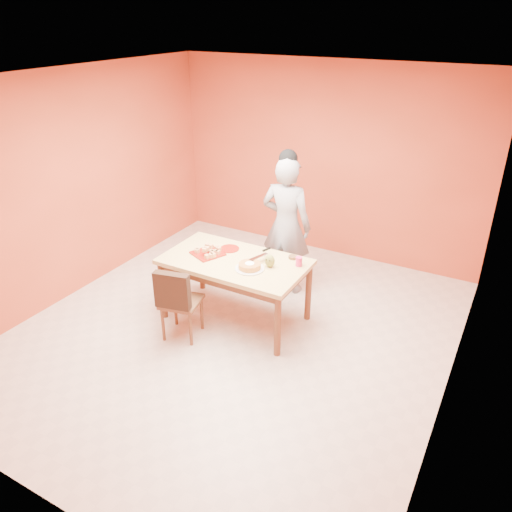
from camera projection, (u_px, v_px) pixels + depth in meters
The scene contains 17 objects.
floor at pixel (234, 332), 5.60m from camera, with size 5.00×5.00×0.00m, color beige.
ceiling at pixel (228, 80), 4.40m from camera, with size 5.00×5.00×0.00m, color silver.
wall_back at pixel (325, 161), 6.96m from camera, with size 4.50×4.50×0.00m, color #C04A2C.
wall_left at pixel (72, 186), 5.98m from camera, with size 5.00×5.00×0.00m, color #C04A2C.
wall_right at pixel (469, 273), 4.02m from camera, with size 5.00×5.00×0.00m, color #C04A2C.
dining_table at pixel (235, 267), 5.57m from camera, with size 1.60×0.90×0.76m.
dining_chair at pixel (180, 300), 5.36m from camera, with size 0.48×0.54×0.87m.
pastry_pile at pixel (207, 249), 5.63m from camera, with size 0.28×0.28×0.09m, color tan, non-canonical shape.
person at pixel (286, 226), 6.11m from camera, with size 0.64×0.42×1.74m, color gray.
pastry_platter at pixel (208, 253), 5.66m from camera, with size 0.31×0.31×0.02m, color maroon.
red_dinner_plate at pixel (230, 249), 5.78m from camera, with size 0.22×0.22×0.01m, color maroon.
white_cake_plate at pixel (250, 269), 5.34m from camera, with size 0.32×0.32×0.01m, color silver.
sponge_cake at pixel (250, 266), 5.32m from camera, with size 0.24×0.24×0.05m, color #CB7834.
cake_server at pixel (259, 257), 5.44m from camera, with size 0.05×0.25×0.01m, color silver.
egg_ornament at pixel (270, 261), 5.36m from camera, with size 0.11×0.09×0.14m, color olive.
magenta_glass at pixel (299, 261), 5.39m from camera, with size 0.07×0.07×0.10m, color #DF216A.
checker_tin at pixel (293, 257), 5.56m from camera, with size 0.10×0.10×0.03m, color #351A0E.
Camera 1 is at (2.46, -3.93, 3.27)m, focal length 35.00 mm.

